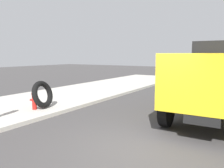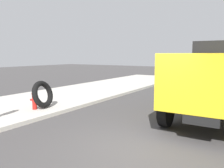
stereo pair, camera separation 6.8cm
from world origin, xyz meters
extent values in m
plane|color=#423F3F|center=(0.00, 0.00, 0.00)|extent=(80.00, 80.00, 0.00)
cylinder|color=red|center=(0.82, 5.07, 0.45)|extent=(0.18, 0.18, 0.60)
sphere|color=red|center=(0.82, 5.07, 0.80)|extent=(0.21, 0.21, 0.21)
cylinder|color=red|center=(0.82, 4.90, 0.52)|extent=(0.08, 0.15, 0.08)
cylinder|color=red|center=(0.82, 5.24, 0.52)|extent=(0.08, 0.15, 0.08)
cylinder|color=red|center=(0.82, 4.90, 0.45)|extent=(0.10, 0.15, 0.10)
torus|color=black|center=(1.17, 4.96, 0.74)|extent=(1.23, 0.72, 1.17)
cube|color=gold|center=(3.32, -1.24, 1.60)|extent=(4.89, 2.68, 1.60)
cube|color=black|center=(6.91, -1.11, 1.90)|extent=(2.09, 2.57, 2.20)
cube|color=black|center=(4.41, -1.20, 0.67)|extent=(7.03, 1.17, 0.24)
cylinder|color=black|center=(6.66, 0.14, 0.55)|extent=(1.11, 0.34, 1.10)
cylinder|color=black|center=(2.07, -0.04, 0.55)|extent=(1.11, 0.34, 1.10)
cube|color=#237033|center=(13.53, 1.09, 1.60)|extent=(4.89, 2.68, 1.60)
cube|color=black|center=(17.12, 0.95, 1.90)|extent=(2.09, 2.57, 2.20)
cube|color=black|center=(14.62, 1.05, 0.67)|extent=(7.03, 1.16, 0.24)
cylinder|color=black|center=(16.97, 2.21, 0.55)|extent=(1.11, 0.34, 1.10)
cylinder|color=black|center=(12.37, 2.38, 0.55)|extent=(1.11, 0.34, 1.10)
cylinder|color=black|center=(12.28, -0.12, 0.55)|extent=(1.11, 0.34, 1.10)
camera|label=1|loc=(-4.95, -2.36, 2.35)|focal=35.54mm
camera|label=2|loc=(-4.91, -2.42, 2.35)|focal=35.54mm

